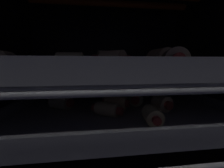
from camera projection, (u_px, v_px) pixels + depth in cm
name	position (u px, v px, depth cm)	size (l,w,h in cm)	color
ground_plane	(116.00, 163.00, 33.78)	(52.44, 43.91, 1.20)	black
oven_wall_back	(108.00, 71.00, 51.73)	(52.44, 1.20, 39.97)	black
oven_wall_right	(223.00, 75.00, 33.89)	(1.20, 41.51, 39.97)	black
oven_rack_lower	(117.00, 111.00, 31.91)	(47.71, 40.68, 0.64)	#B7B7BC
baking_tray_lower	(117.00, 106.00, 31.76)	(40.78, 32.07, 2.88)	gray
pig_in_blanket_lower_0	(107.00, 109.00, 25.00)	(5.65, 4.37, 2.40)	beige
pig_in_blanket_lower_1	(61.00, 102.00, 28.87)	(5.56, 4.31, 2.79)	beige
pig_in_blanket_lower_2	(125.00, 88.00, 44.31)	(4.16, 4.92, 2.91)	beige
pig_in_blanket_lower_3	(162.00, 103.00, 27.65)	(3.71, 4.58, 3.05)	beige
pig_in_blanket_lower_4	(142.00, 91.00, 40.28)	(5.39, 3.59, 2.47)	beige
pig_in_blanket_lower_5	(116.00, 102.00, 28.62)	(5.52, 4.29, 2.75)	beige
pig_in_blanket_lower_6	(152.00, 115.00, 21.73)	(2.94, 4.91, 2.62)	beige
pig_in_blanket_lower_7	(141.00, 93.00, 35.66)	(4.85, 4.69, 3.37)	beige
pig_in_blanket_lower_8	(137.00, 97.00, 32.09)	(4.57, 6.37, 3.14)	beige
oven_rack_upper	(117.00, 75.00, 30.73)	(47.69, 40.68, 0.61)	#B7B7BC
baking_tray_upper	(117.00, 70.00, 30.57)	(40.78, 32.07, 2.89)	silver
pig_in_blanket_upper_0	(165.00, 61.00, 31.61)	(3.82, 6.09, 3.11)	beige
pig_in_blanket_upper_1	(108.00, 60.00, 25.54)	(5.95, 3.81, 3.22)	beige
pig_in_blanket_upper_2	(161.00, 59.00, 23.37)	(3.89, 5.45, 3.40)	beige
pig_in_blanket_upper_3	(113.00, 61.00, 18.96)	(4.61, 4.18, 2.69)	beige
pig_in_blanket_upper_4	(102.00, 61.00, 31.36)	(6.37, 3.51, 2.90)	beige
pig_in_blanket_upper_5	(70.00, 62.00, 18.91)	(5.36, 2.76, 2.44)	beige
pig_in_blanket_upper_6	(57.00, 62.00, 41.21)	(5.50, 4.71, 2.41)	beige
pig_in_blanket_upper_7	(133.00, 62.00, 41.58)	(5.02, 3.10, 2.69)	beige
pig_in_blanket_upper_8	(174.00, 60.00, 19.09)	(4.13, 5.51, 3.00)	beige
pig_in_blanket_upper_9	(175.00, 61.00, 36.00)	(5.06, 5.04, 3.14)	beige
pig_in_blanket_upper_10	(3.00, 61.00, 17.33)	(2.84, 4.79, 2.55)	beige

